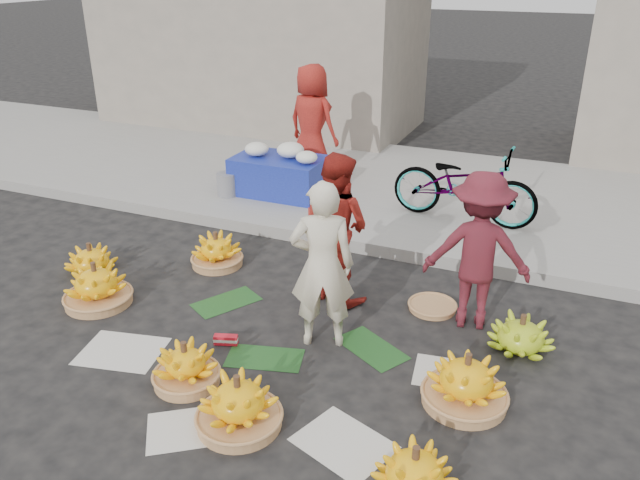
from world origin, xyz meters
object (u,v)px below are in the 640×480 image
at_px(banana_bunch_0, 97,286).
at_px(bicycle, 464,184).
at_px(vendor_cream, 322,265).
at_px(flower_table, 280,173).
at_px(banana_bunch_4, 466,382).

bearing_deg(banana_bunch_0, bicycle, 48.37).
bearing_deg(vendor_cream, flower_table, -79.96).
height_order(vendor_cream, flower_table, vendor_cream).
xyz_separation_m(vendor_cream, flower_table, (-1.92, 3.03, -0.34)).
xyz_separation_m(banana_bunch_0, banana_bunch_4, (3.65, -0.10, -0.00)).
xyz_separation_m(banana_bunch_4, bicycle, (-0.72, 3.41, 0.40)).
relative_size(banana_bunch_4, bicycle, 0.37).
bearing_deg(flower_table, banana_bunch_0, -96.93).
relative_size(vendor_cream, bicycle, 0.84).
bearing_deg(banana_bunch_4, bicycle, 101.94).
height_order(vendor_cream, bicycle, vendor_cream).
xyz_separation_m(banana_bunch_0, vendor_cream, (2.31, 0.25, 0.57)).
relative_size(banana_bunch_0, banana_bunch_4, 1.12).
bearing_deg(banana_bunch_0, vendor_cream, 6.15).
height_order(banana_bunch_0, vendor_cream, vendor_cream).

